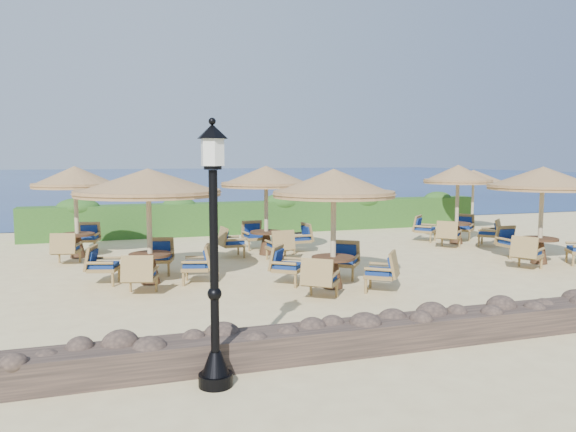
{
  "coord_description": "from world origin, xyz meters",
  "views": [
    {
      "loc": [
        -6.06,
        -13.64,
        2.91
      ],
      "look_at": [
        -1.32,
        0.89,
        1.3
      ],
      "focal_mm": 35.0,
      "sensor_mm": 36.0,
      "label": 1
    }
  ],
  "objects_px": {
    "cafe_set_1": "(334,208)",
    "cafe_set_3": "(75,191)",
    "lamp_post": "(214,266)",
    "cafe_set_2": "(542,193)",
    "extra_parasol": "(473,176)",
    "cafe_set_0": "(149,200)",
    "cafe_set_5": "(457,195)",
    "cafe_set_4": "(266,195)"
  },
  "relations": [
    {
      "from": "cafe_set_1",
      "to": "cafe_set_3",
      "type": "height_order",
      "value": "same"
    },
    {
      "from": "cafe_set_3",
      "to": "cafe_set_1",
      "type": "bearing_deg",
      "value": -46.25
    },
    {
      "from": "lamp_post",
      "to": "cafe_set_2",
      "type": "bearing_deg",
      "value": 28.6
    },
    {
      "from": "extra_parasol",
      "to": "cafe_set_3",
      "type": "height_order",
      "value": "cafe_set_3"
    },
    {
      "from": "extra_parasol",
      "to": "cafe_set_1",
      "type": "bearing_deg",
      "value": -140.56
    },
    {
      "from": "cafe_set_2",
      "to": "cafe_set_3",
      "type": "relative_size",
      "value": 1.02
    },
    {
      "from": "cafe_set_0",
      "to": "cafe_set_3",
      "type": "xyz_separation_m",
      "value": [
        -1.75,
        4.12,
        -0.01
      ]
    },
    {
      "from": "extra_parasol",
      "to": "cafe_set_0",
      "type": "height_order",
      "value": "cafe_set_0"
    },
    {
      "from": "lamp_post",
      "to": "cafe_set_1",
      "type": "relative_size",
      "value": 1.22
    },
    {
      "from": "cafe_set_3",
      "to": "cafe_set_5",
      "type": "relative_size",
      "value": 1.09
    },
    {
      "from": "cafe_set_0",
      "to": "cafe_set_5",
      "type": "height_order",
      "value": "same"
    },
    {
      "from": "cafe_set_4",
      "to": "cafe_set_5",
      "type": "bearing_deg",
      "value": 0.77
    },
    {
      "from": "cafe_set_3",
      "to": "lamp_post",
      "type": "bearing_deg",
      "value": -78.6
    },
    {
      "from": "cafe_set_1",
      "to": "cafe_set_4",
      "type": "height_order",
      "value": "same"
    },
    {
      "from": "lamp_post",
      "to": "cafe_set_4",
      "type": "distance_m",
      "value": 9.69
    },
    {
      "from": "lamp_post",
      "to": "cafe_set_3",
      "type": "bearing_deg",
      "value": 101.4
    },
    {
      "from": "cafe_set_5",
      "to": "cafe_set_3",
      "type": "bearing_deg",
      "value": 174.64
    },
    {
      "from": "extra_parasol",
      "to": "cafe_set_5",
      "type": "relative_size",
      "value": 0.91
    },
    {
      "from": "cafe_set_1",
      "to": "cafe_set_3",
      "type": "distance_m",
      "value": 8.07
    },
    {
      "from": "cafe_set_5",
      "to": "lamp_post",
      "type": "bearing_deg",
      "value": -137.19
    },
    {
      "from": "cafe_set_2",
      "to": "cafe_set_5",
      "type": "bearing_deg",
      "value": 90.85
    },
    {
      "from": "cafe_set_0",
      "to": "cafe_set_4",
      "type": "relative_size",
      "value": 1.17
    },
    {
      "from": "cafe_set_2",
      "to": "cafe_set_5",
      "type": "relative_size",
      "value": 1.1
    },
    {
      "from": "cafe_set_0",
      "to": "cafe_set_3",
      "type": "distance_m",
      "value": 4.48
    },
    {
      "from": "cafe_set_3",
      "to": "cafe_set_5",
      "type": "height_order",
      "value": "same"
    },
    {
      "from": "cafe_set_3",
      "to": "cafe_set_5",
      "type": "bearing_deg",
      "value": -5.36
    },
    {
      "from": "lamp_post",
      "to": "cafe_set_0",
      "type": "distance_m",
      "value": 6.24
    },
    {
      "from": "lamp_post",
      "to": "cafe_set_5",
      "type": "relative_size",
      "value": 1.25
    },
    {
      "from": "cafe_set_5",
      "to": "cafe_set_4",
      "type": "bearing_deg",
      "value": -179.23
    },
    {
      "from": "cafe_set_1",
      "to": "extra_parasol",
      "type": "bearing_deg",
      "value": 39.44
    },
    {
      "from": "cafe_set_0",
      "to": "cafe_set_1",
      "type": "relative_size",
      "value": 1.23
    },
    {
      "from": "lamp_post",
      "to": "extra_parasol",
      "type": "bearing_deg",
      "value": 43.6
    },
    {
      "from": "lamp_post",
      "to": "cafe_set_2",
      "type": "relative_size",
      "value": 1.13
    },
    {
      "from": "lamp_post",
      "to": "cafe_set_3",
      "type": "xyz_separation_m",
      "value": [
        -2.09,
        10.34,
        0.38
      ]
    },
    {
      "from": "lamp_post",
      "to": "cafe_set_3",
      "type": "height_order",
      "value": "lamp_post"
    },
    {
      "from": "extra_parasol",
      "to": "cafe_set_4",
      "type": "height_order",
      "value": "cafe_set_4"
    },
    {
      "from": "cafe_set_4",
      "to": "cafe_set_0",
      "type": "bearing_deg",
      "value": -141.1
    },
    {
      "from": "cafe_set_2",
      "to": "cafe_set_3",
      "type": "distance_m",
      "value": 13.03
    },
    {
      "from": "cafe_set_1",
      "to": "cafe_set_2",
      "type": "bearing_deg",
      "value": 8.22
    },
    {
      "from": "extra_parasol",
      "to": "cafe_set_0",
      "type": "xyz_separation_m",
      "value": [
        -12.94,
        -5.78,
        -0.23
      ]
    },
    {
      "from": "cafe_set_2",
      "to": "cafe_set_3",
      "type": "xyz_separation_m",
      "value": [
        -12.08,
        4.89,
        -0.01
      ]
    },
    {
      "from": "lamp_post",
      "to": "cafe_set_2",
      "type": "height_order",
      "value": "lamp_post"
    }
  ]
}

